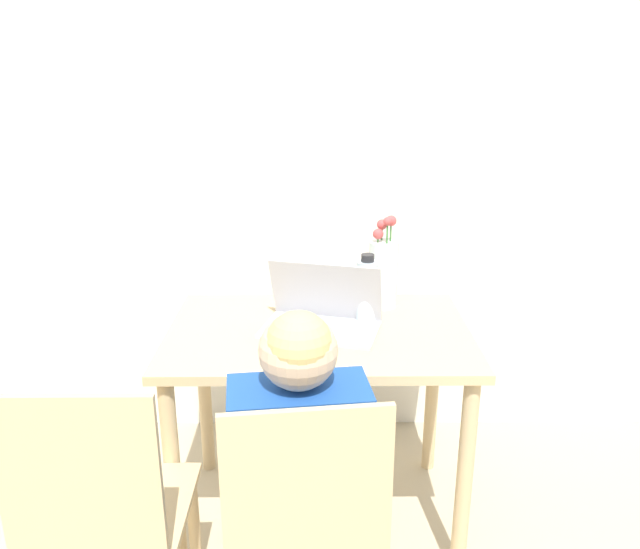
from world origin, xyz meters
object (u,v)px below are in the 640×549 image
(water_bottle, at_px, (367,291))
(chair_occupied, at_px, (303,535))
(person_seated, at_px, (298,442))
(laptop, at_px, (322,313))
(chair_spare, at_px, (106,519))
(flower_vase, at_px, (383,271))

(water_bottle, bearing_deg, chair_occupied, -106.19)
(person_seated, xyz_separation_m, laptop, (0.07, 0.54, 0.14))
(chair_spare, bearing_deg, chair_occupied, 173.02)
(flower_vase, bearing_deg, water_bottle, -115.33)
(chair_occupied, relative_size, flower_vase, 2.62)
(chair_occupied, xyz_separation_m, flower_vase, (0.27, 0.85, 0.42))
(person_seated, height_order, flower_vase, flower_vase)
(chair_occupied, xyz_separation_m, chair_spare, (-0.51, 0.06, 0.00))
(chair_occupied, bearing_deg, flower_vase, -114.75)
(chair_occupied, xyz_separation_m, person_seated, (-0.01, 0.11, 0.20))
(chair_occupied, height_order, person_seated, person_seated)
(person_seated, xyz_separation_m, water_bottle, (0.22, 0.59, 0.20))
(chair_spare, distance_m, flower_vase, 1.19)
(chair_occupied, distance_m, flower_vase, 0.99)
(laptop, height_order, water_bottle, water_bottle)
(person_seated, distance_m, water_bottle, 0.66)
(laptop, bearing_deg, chair_occupied, -80.18)
(chair_occupied, height_order, flower_vase, flower_vase)
(chair_spare, xyz_separation_m, person_seated, (0.50, 0.05, 0.20))
(laptop, distance_m, water_bottle, 0.17)
(chair_spare, xyz_separation_m, flower_vase, (0.79, 0.79, 0.42))
(chair_spare, bearing_deg, water_bottle, -138.14)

